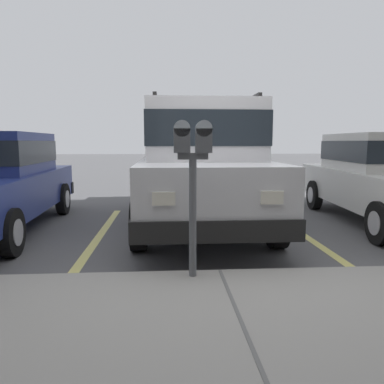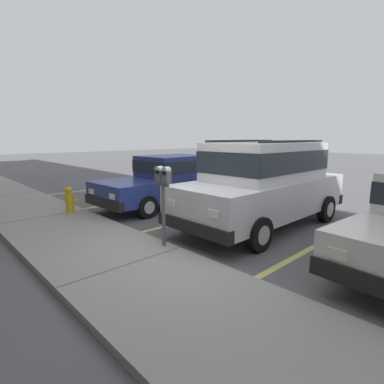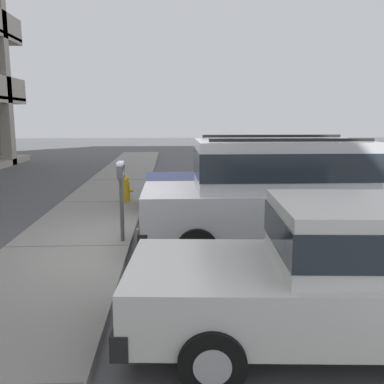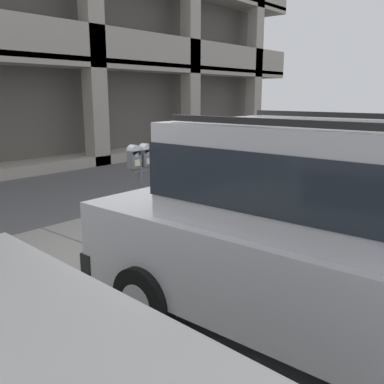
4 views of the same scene
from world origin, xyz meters
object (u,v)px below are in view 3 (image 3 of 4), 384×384
(silver_suv, at_px, (278,190))
(parking_meter_near, at_px, (121,182))
(red_sedan, at_px, (354,271))
(fire_hydrant, at_px, (126,189))
(dark_hatchback, at_px, (237,178))

(silver_suv, height_order, parking_meter_near, silver_suv)
(red_sedan, height_order, parking_meter_near, parking_meter_near)
(fire_hydrant, bearing_deg, red_sedan, -157.07)
(silver_suv, xyz_separation_m, dark_hatchback, (3.33, 0.20, -0.27))
(silver_suv, height_order, red_sedan, silver_suv)
(red_sedan, bearing_deg, dark_hatchback, 5.40)
(red_sedan, bearing_deg, parking_meter_near, 41.49)
(dark_hatchback, height_order, parking_meter_near, parking_meter_near)
(silver_suv, distance_m, fire_hydrant, 5.05)
(dark_hatchback, bearing_deg, red_sedan, 179.21)
(dark_hatchback, relative_size, fire_hydrant, 6.50)
(red_sedan, xyz_separation_m, dark_hatchback, (6.60, 0.19, 0.00))
(dark_hatchback, relative_size, parking_meter_near, 3.10)
(red_sedan, xyz_separation_m, fire_hydrant, (7.23, 3.06, -0.36))
(parking_meter_near, height_order, fire_hydrant, parking_meter_near)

